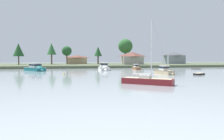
# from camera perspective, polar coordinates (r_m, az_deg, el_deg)

# --- Properties ---
(far_shore_bank) EXTENTS (207.52, 55.98, 1.07)m
(far_shore_bank) POSITION_cam_1_polar(r_m,az_deg,el_deg) (112.62, -5.86, 1.42)
(far_shore_bank) COLOR #4C563D
(far_shore_bank) RESTS_ON ground
(dinghy_black) EXTENTS (3.63, 2.90, 0.62)m
(dinghy_black) POSITION_cam_1_polar(r_m,az_deg,el_deg) (54.41, 23.52, -1.10)
(dinghy_black) COLOR black
(dinghy_black) RESTS_ON ground
(cruiser_sand) EXTENTS (3.31, 7.30, 4.00)m
(cruiser_sand) POSITION_cam_1_polar(r_m,az_deg,el_deg) (53.17, 14.95, -0.66)
(cruiser_sand) COLOR tan
(cruiser_sand) RESTS_ON ground
(dinghy_grey) EXTENTS (4.26, 3.30, 0.67)m
(dinghy_grey) POSITION_cam_1_polar(r_m,az_deg,el_deg) (82.35, 22.71, 0.29)
(dinghy_grey) COLOR gray
(dinghy_grey) RESTS_ON ground
(cruiser_teal) EXTENTS (8.60, 9.96, 5.00)m
(cruiser_teal) POSITION_cam_1_polar(r_m,az_deg,el_deg) (70.30, -20.74, 0.23)
(cruiser_teal) COLOR #196B70
(cruiser_teal) RESTS_ON ground
(cruiser_wood) EXTENTS (2.02, 6.62, 3.40)m
(cruiser_wood) POSITION_cam_1_polar(r_m,az_deg,el_deg) (77.03, 6.79, 0.57)
(cruiser_wood) COLOR brown
(cruiser_wood) RESTS_ON ground
(sailboat_maroon) EXTENTS (7.51, 6.51, 10.55)m
(sailboat_maroon) POSITION_cam_1_polar(r_m,az_deg,el_deg) (31.86, 9.96, -3.56)
(sailboat_maroon) COLOR maroon
(sailboat_maroon) RESTS_ON ground
(cruiser_white) EXTENTS (3.35, 10.22, 5.26)m
(cruiser_white) POSITION_cam_1_polar(r_m,az_deg,el_deg) (69.90, -2.27, 0.47)
(cruiser_white) COLOR white
(cruiser_white) RESTS_ON ground
(mooring_buoy_yellow) EXTENTS (0.44, 0.44, 0.49)m
(mooring_buoy_yellow) POSITION_cam_1_polar(r_m,az_deg,el_deg) (52.58, -13.53, -1.14)
(mooring_buoy_yellow) COLOR yellow
(mooring_buoy_yellow) RESTS_ON ground
(mooring_buoy_white) EXTENTS (0.36, 0.36, 0.41)m
(mooring_buoy_white) POSITION_cam_1_polar(r_m,az_deg,el_deg) (43.38, -20.79, -2.18)
(mooring_buoy_white) COLOR white
(mooring_buoy_white) RESTS_ON ground
(shore_tree_right_mid) EXTENTS (4.45, 4.45, 9.88)m
(shore_tree_right_mid) POSITION_cam_1_polar(r_m,az_deg,el_deg) (113.41, -4.01, 5.27)
(shore_tree_right_mid) COLOR brown
(shore_tree_right_mid) RESTS_ON far_shore_bank
(shore_tree_center_left) EXTENTS (8.32, 8.32, 14.46)m
(shore_tree_center_left) POSITION_cam_1_polar(r_m,az_deg,el_deg) (117.07, 3.84, 6.77)
(shore_tree_center_left) COLOR brown
(shore_tree_center_left) RESTS_ON far_shore_bank
(shore_tree_inland_c) EXTENTS (5.35, 5.35, 10.75)m
(shore_tree_inland_c) POSITION_cam_1_polar(r_m,az_deg,el_deg) (111.73, -25.09, 5.22)
(shore_tree_inland_c) COLOR brown
(shore_tree_inland_c) RESTS_ON far_shore_bank
(shore_tree_right) EXTENTS (5.02, 5.02, 11.33)m
(shore_tree_right) POSITION_cam_1_polar(r_m,az_deg,el_deg) (113.02, -16.85, 5.72)
(shore_tree_right) COLOR brown
(shore_tree_right) RESTS_ON far_shore_bank
(shore_tree_inland_a) EXTENTS (5.21, 5.21, 9.77)m
(shore_tree_inland_a) POSITION_cam_1_polar(r_m,az_deg,el_deg) (110.85, -12.75, 5.28)
(shore_tree_inland_a) COLOR brown
(shore_tree_inland_a) RESTS_ON far_shore_bank
(cottage_eastern) EXTENTS (11.93, 8.08, 5.07)m
(cottage_eastern) POSITION_cam_1_polar(r_m,az_deg,el_deg) (119.34, -9.93, 3.00)
(cottage_eastern) COLOR tan
(cottage_eastern) RESTS_ON far_shore_bank
(cottage_near_water) EXTENTS (11.48, 7.53, 6.48)m
(cottage_near_water) POSITION_cam_1_polar(r_m,az_deg,el_deg) (105.68, 5.74, 3.42)
(cottage_near_water) COLOR #9E998E
(cottage_near_water) RESTS_ON far_shore_bank
(cottage_hillside) EXTENTS (11.76, 9.02, 6.84)m
(cottage_hillside) POSITION_cam_1_polar(r_m,az_deg,el_deg) (125.92, 17.16, 3.33)
(cottage_hillside) COLOR gray
(cottage_hillside) RESTS_ON far_shore_bank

